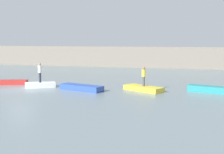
# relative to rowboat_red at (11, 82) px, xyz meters

# --- Properties ---
(ground_plane) EXTENTS (120.00, 120.00, 0.00)m
(ground_plane) POSITION_rel_rowboat_red_xyz_m (2.52, -2.63, -0.21)
(ground_plane) COLOR slate
(embankment_wall) EXTENTS (80.00, 1.20, 3.23)m
(embankment_wall) POSITION_rel_rowboat_red_xyz_m (2.52, 20.74, 1.41)
(embankment_wall) COLOR gray
(embankment_wall) RESTS_ON ground_plane
(rowboat_red) EXTENTS (3.34, 1.84, 0.42)m
(rowboat_red) POSITION_rel_rowboat_red_xyz_m (0.00, 0.00, 0.00)
(rowboat_red) COLOR red
(rowboat_red) RESTS_ON ground_plane
(rowboat_white) EXTENTS (2.92, 2.45, 0.45)m
(rowboat_white) POSITION_rel_rowboat_red_xyz_m (3.67, -0.91, 0.01)
(rowboat_white) COLOR white
(rowboat_white) RESTS_ON ground_plane
(rowboat_blue) EXTENTS (4.14, 2.30, 0.47)m
(rowboat_blue) POSITION_rel_rowboat_red_xyz_m (7.89, -1.50, 0.02)
(rowboat_blue) COLOR #2B4CAD
(rowboat_blue) RESTS_ON ground_plane
(rowboat_yellow) EXTENTS (3.69, 2.91, 0.39)m
(rowboat_yellow) POSITION_rel_rowboat_red_xyz_m (13.09, -0.31, -0.02)
(rowboat_yellow) COLOR gold
(rowboat_yellow) RESTS_ON ground_plane
(rowboat_teal) EXTENTS (3.40, 1.89, 0.53)m
(rowboat_teal) POSITION_rel_rowboat_red_xyz_m (18.40, 0.21, 0.06)
(rowboat_teal) COLOR teal
(rowboat_teal) RESTS_ON ground_plane
(person_white_shirt) EXTENTS (0.32, 0.32, 1.78)m
(person_white_shirt) POSITION_rel_rowboat_red_xyz_m (3.67, -0.91, 1.23)
(person_white_shirt) COLOR #232838
(person_white_shirt) RESTS_ON rowboat_white
(person_yellow_shirt) EXTENTS (0.32, 0.32, 1.67)m
(person_yellow_shirt) POSITION_rel_rowboat_red_xyz_m (13.09, -0.31, 1.11)
(person_yellow_shirt) COLOR #4C4C56
(person_yellow_shirt) RESTS_ON rowboat_yellow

